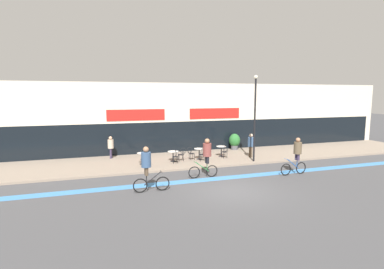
% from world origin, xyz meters
% --- Properties ---
extents(ground_plane, '(120.00, 120.00, 0.00)m').
position_xyz_m(ground_plane, '(0.00, 0.00, 0.00)').
color(ground_plane, '#424244').
extents(sidewalk_slab, '(40.00, 5.50, 0.12)m').
position_xyz_m(sidewalk_slab, '(0.00, 7.25, 0.06)').
color(sidewalk_slab, gray).
rests_on(sidewalk_slab, ground).
extents(storefront_facade, '(40.00, 4.06, 5.56)m').
position_xyz_m(storefront_facade, '(0.00, 11.96, 2.77)').
color(storefront_facade, beige).
rests_on(storefront_facade, ground).
extents(bike_lane_stripe, '(36.00, 0.70, 0.01)m').
position_xyz_m(bike_lane_stripe, '(0.00, 2.20, 0.00)').
color(bike_lane_stripe, '#3D7AB7').
rests_on(bike_lane_stripe, ground).
extents(bistro_table_0, '(0.70, 0.70, 0.76)m').
position_xyz_m(bistro_table_0, '(-3.34, 6.48, 0.66)').
color(bistro_table_0, black).
rests_on(bistro_table_0, sidewalk_slab).
extents(bistro_table_1, '(0.74, 0.74, 0.70)m').
position_xyz_m(bistro_table_1, '(-1.22, 6.67, 0.63)').
color(bistro_table_1, black).
rests_on(bistro_table_1, sidewalk_slab).
extents(bistro_table_2, '(0.72, 0.72, 0.76)m').
position_xyz_m(bistro_table_2, '(0.70, 6.78, 0.67)').
color(bistro_table_2, black).
rests_on(bistro_table_2, sidewalk_slab).
extents(bistro_table_3, '(0.72, 0.72, 0.76)m').
position_xyz_m(bistro_table_3, '(2.58, 7.20, 0.66)').
color(bistro_table_3, black).
rests_on(bistro_table_3, sidewalk_slab).
extents(cafe_chair_0_near, '(0.43, 0.59, 0.90)m').
position_xyz_m(cafe_chair_0_near, '(-3.34, 5.85, 0.64)').
color(cafe_chair_0_near, black).
rests_on(cafe_chair_0_near, sidewalk_slab).
extents(cafe_chair_1_near, '(0.42, 0.58, 0.90)m').
position_xyz_m(cafe_chair_1_near, '(-1.23, 6.04, 0.64)').
color(cafe_chair_1_near, black).
rests_on(cafe_chair_1_near, sidewalk_slab).
extents(cafe_chair_1_side, '(0.59, 0.43, 0.90)m').
position_xyz_m(cafe_chair_1_side, '(-0.60, 6.66, 0.64)').
color(cafe_chair_1_side, black).
rests_on(cafe_chair_1_side, sidewalk_slab).
extents(cafe_chair_2_near, '(0.41, 0.58, 0.90)m').
position_xyz_m(cafe_chair_2_near, '(0.70, 6.15, 0.64)').
color(cafe_chair_2_near, black).
rests_on(cafe_chair_2_near, sidewalk_slab).
extents(cafe_chair_2_side, '(0.59, 0.43, 0.90)m').
position_xyz_m(cafe_chair_2_side, '(0.07, 6.77, 0.64)').
color(cafe_chair_2_side, black).
rests_on(cafe_chair_2_side, sidewalk_slab).
extents(cafe_chair_3_near, '(0.43, 0.59, 0.90)m').
position_xyz_m(cafe_chair_3_near, '(2.59, 6.58, 0.64)').
color(cafe_chair_3_near, black).
rests_on(cafe_chair_3_near, sidewalk_slab).
extents(planter_pot, '(0.91, 0.91, 1.32)m').
position_xyz_m(planter_pot, '(4.76, 9.44, 0.82)').
color(planter_pot, '#4C4C51').
rests_on(planter_pot, sidewalk_slab).
extents(lamp_post, '(0.26, 0.26, 5.80)m').
position_xyz_m(lamp_post, '(4.04, 5.02, 3.43)').
color(lamp_post, black).
rests_on(lamp_post, sidewalk_slab).
extents(cyclist_0, '(1.73, 0.49, 2.21)m').
position_xyz_m(cyclist_0, '(-0.34, 2.65, 1.32)').
color(cyclist_0, black).
rests_on(cyclist_0, ground).
extents(cyclist_1, '(1.79, 0.51, 2.17)m').
position_xyz_m(cyclist_1, '(4.88, 1.62, 1.26)').
color(cyclist_1, black).
rests_on(cyclist_1, ground).
extents(cyclist_2, '(1.78, 0.48, 2.21)m').
position_xyz_m(cyclist_2, '(-3.92, 1.12, 1.30)').
color(cyclist_2, black).
rests_on(cyclist_2, ground).
extents(pedestrian_near_end, '(0.45, 0.45, 1.72)m').
position_xyz_m(pedestrian_near_end, '(4.51, 6.29, 1.14)').
color(pedestrian_near_end, '#4C3D2D').
rests_on(pedestrian_near_end, sidewalk_slab).
extents(pedestrian_far_end, '(0.50, 0.50, 1.58)m').
position_xyz_m(pedestrian_far_end, '(-5.19, 9.04, 1.06)').
color(pedestrian_far_end, '#382D47').
rests_on(pedestrian_far_end, sidewalk_slab).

